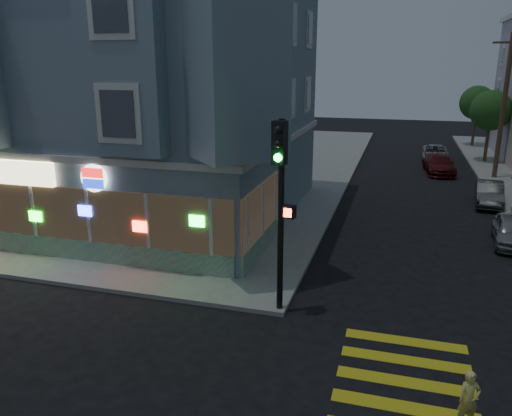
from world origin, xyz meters
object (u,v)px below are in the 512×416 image
at_px(fire_hydrant, 512,212).
at_px(utility_pole, 504,105).
at_px(street_tree_far, 477,103).
at_px(parked_car_b, 489,194).
at_px(parked_car_c, 439,164).
at_px(running_child, 469,399).
at_px(parked_car_d, 435,153).
at_px(traffic_signal, 281,186).
at_px(street_tree_near, 491,111).
at_px(parked_car_a, 512,231).

bearing_deg(fire_hydrant, utility_pole, 85.96).
distance_m(street_tree_far, parked_car_b, 21.16).
distance_m(street_tree_far, parked_car_c, 13.97).
bearing_deg(utility_pole, running_child, -99.53).
xyz_separation_m(utility_pole, fire_hydrant, (-0.70, -9.92, -4.25)).
bearing_deg(utility_pole, parked_car_d, 119.09).
relative_size(parked_car_b, parked_car_d, 0.91).
xyz_separation_m(utility_pole, parked_car_c, (-3.40, 0.91, -4.16)).
distance_m(parked_car_c, traffic_signal, 23.72).
bearing_deg(parked_car_b, utility_pole, 84.48).
bearing_deg(running_child, street_tree_near, 61.39).
distance_m(street_tree_far, parked_car_a, 27.49).
bearing_deg(parked_car_b, parked_car_c, 110.39).
distance_m(parked_car_b, parked_car_d, 13.12).
height_order(street_tree_near, street_tree_far, same).
height_order(street_tree_far, parked_car_b, street_tree_far).
bearing_deg(traffic_signal, parked_car_c, 86.98).
distance_m(running_child, parked_car_a, 12.53).
xyz_separation_m(running_child, fire_hydrant, (3.57, 15.51, -0.09)).
distance_m(utility_pole, parked_car_d, 8.16).
relative_size(utility_pole, street_tree_near, 1.70).
xyz_separation_m(running_child, parked_car_c, (0.87, 26.33, 0.00)).
bearing_deg(fire_hydrant, parked_car_a, -100.22).
xyz_separation_m(parked_car_b, parked_car_c, (-2.10, 7.75, 0.01)).
xyz_separation_m(running_child, parked_car_a, (2.97, 12.18, -0.03)).
bearing_deg(running_child, fire_hydrant, 56.53).
distance_m(street_tree_far, fire_hydrant, 24.17).
xyz_separation_m(utility_pole, running_child, (-4.27, -25.42, -4.16)).
height_order(parked_car_c, traffic_signal, traffic_signal).
distance_m(street_tree_near, traffic_signal, 29.38).
xyz_separation_m(street_tree_near, fire_hydrant, (-0.90, -15.92, -3.39)).
distance_m(street_tree_near, parked_car_c, 7.05).
xyz_separation_m(street_tree_near, street_tree_far, (0.00, 8.00, 0.00)).
xyz_separation_m(street_tree_far, parked_car_d, (-3.60, -7.89, -3.35)).
bearing_deg(parked_car_d, street_tree_far, 66.73).
relative_size(running_child, traffic_signal, 0.22).
bearing_deg(parked_car_b, running_child, -93.85).
xyz_separation_m(street_tree_far, parked_car_c, (-3.60, -13.09, -3.30)).
relative_size(utility_pole, running_child, 7.08).
distance_m(running_child, parked_car_b, 18.82).
distance_m(utility_pole, running_child, 26.11).
height_order(running_child, fire_hydrant, running_child).
height_order(utility_pole, running_child, utility_pole).
relative_size(street_tree_near, parked_car_c, 1.21).
xyz_separation_m(parked_car_b, fire_hydrant, (0.60, -3.07, -0.08)).
relative_size(utility_pole, parked_car_d, 2.15).
relative_size(utility_pole, parked_car_c, 2.05).
distance_m(street_tree_near, parked_car_d, 4.92).
relative_size(parked_car_b, parked_car_c, 0.86).
relative_size(utility_pole, traffic_signal, 1.58).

